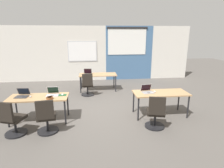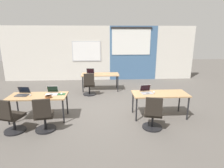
# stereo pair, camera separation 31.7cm
# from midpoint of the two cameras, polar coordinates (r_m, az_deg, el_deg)

# --- Properties ---
(ground_plane) EXTENTS (24.00, 24.00, 0.00)m
(ground_plane) POSITION_cam_midpoint_polar(r_m,az_deg,el_deg) (6.14, -4.92, -7.88)
(ground_plane) COLOR #56514C
(back_wall_assembly) EXTENTS (10.00, 0.27, 2.80)m
(back_wall_assembly) POSITION_cam_midpoint_polar(r_m,az_deg,el_deg) (9.90, -5.63, 9.37)
(back_wall_assembly) COLOR silver
(back_wall_assembly) RESTS_ON ground
(desk_near_left) EXTENTS (1.60, 0.70, 0.72)m
(desk_near_left) POSITION_cam_midpoint_polar(r_m,az_deg,el_deg) (5.58, -23.19, -4.22)
(desk_near_left) COLOR tan
(desk_near_left) RESTS_ON ground
(desk_near_right) EXTENTS (1.60, 0.70, 0.72)m
(desk_near_right) POSITION_cam_midpoint_polar(r_m,az_deg,el_deg) (5.66, 13.16, -3.12)
(desk_near_right) COLOR tan
(desk_near_right) RESTS_ON ground
(desk_far_center) EXTENTS (1.60, 0.70, 0.72)m
(desk_far_center) POSITION_cam_midpoint_polar(r_m,az_deg,el_deg) (8.04, -5.50, 2.62)
(desk_far_center) COLOR tan
(desk_far_center) RESTS_ON ground
(laptop_far_left) EXTENTS (0.37, 0.32, 0.23)m
(laptop_far_left) POSITION_cam_midpoint_polar(r_m,az_deg,el_deg) (8.03, -8.67, 3.30)
(laptop_far_left) COLOR #333338
(laptop_far_left) RESTS_ON desk_far_center
(chair_far_left) EXTENTS (0.52, 0.55, 0.92)m
(chair_far_left) POSITION_cam_midpoint_polar(r_m,az_deg,el_deg) (7.45, -8.74, -0.75)
(chair_far_left) COLOR black
(chair_far_left) RESTS_ON ground
(laptop_near_left_end) EXTENTS (0.36, 0.35, 0.22)m
(laptop_near_left_end) POSITION_cam_midpoint_polar(r_m,az_deg,el_deg) (5.76, -27.32, -3.00)
(laptop_near_left_end) COLOR #333338
(laptop_near_left_end) RESTS_ON desk_near_left
(mouse_near_left_end) EXTENTS (0.07, 0.11, 0.03)m
(mouse_near_left_end) POSITION_cam_midpoint_polar(r_m,az_deg,el_deg) (5.62, -25.31, -3.50)
(mouse_near_left_end) COLOR #B2B2B7
(mouse_near_left_end) RESTS_ON desk_near_left
(chair_near_left_end) EXTENTS (0.56, 0.61, 0.92)m
(chair_near_left_end) POSITION_cam_midpoint_polar(r_m,az_deg,el_deg) (5.18, -29.91, -9.92)
(chair_near_left_end) COLOR black
(chair_near_left_end) RESTS_ON ground
(laptop_near_right_inner) EXTENTS (0.37, 0.35, 0.23)m
(laptop_near_right_inner) POSITION_cam_midpoint_polar(r_m,az_deg,el_deg) (5.55, 9.20, -2.07)
(laptop_near_right_inner) COLOR #9E9EA3
(laptop_near_right_inner) RESTS_ON desk_near_right
(mouse_near_right_inner) EXTENTS (0.06, 0.10, 0.03)m
(mouse_near_right_inner) POSITION_cam_midpoint_polar(r_m,az_deg,el_deg) (5.64, 11.44, -2.26)
(mouse_near_right_inner) COLOR silver
(mouse_near_right_inner) RESTS_ON desk_near_right
(chair_near_right_inner) EXTENTS (0.53, 0.59, 0.92)m
(chair_near_right_inner) POSITION_cam_midpoint_polar(r_m,az_deg,el_deg) (4.94, 11.46, -9.27)
(chair_near_right_inner) COLOR black
(chair_near_right_inner) RESTS_ON ground
(laptop_near_left_inner) EXTENTS (0.33, 0.31, 0.23)m
(laptop_near_left_inner) POSITION_cam_midpoint_polar(r_m,az_deg,el_deg) (5.55, -19.37, -2.78)
(laptop_near_left_inner) COLOR silver
(laptop_near_left_inner) RESTS_ON desk_near_left
(mousepad_near_left_inner) EXTENTS (0.22, 0.19, 0.00)m
(mousepad_near_left_inner) POSITION_cam_midpoint_polar(r_m,az_deg,el_deg) (5.47, -16.61, -3.29)
(mousepad_near_left_inner) COLOR #23512D
(mousepad_near_left_inner) RESTS_ON desk_near_left
(mouse_near_left_inner) EXTENTS (0.07, 0.11, 0.03)m
(mouse_near_left_inner) POSITION_cam_midpoint_polar(r_m,az_deg,el_deg) (5.47, -16.62, -3.10)
(mouse_near_left_inner) COLOR silver
(mouse_near_left_inner) RESTS_ON mousepad_near_left_inner
(chair_near_left_inner) EXTENTS (0.52, 0.57, 0.92)m
(chair_near_left_inner) POSITION_cam_midpoint_polar(r_m,az_deg,el_deg) (4.94, -21.23, -10.04)
(chair_near_left_inner) COLOR black
(chair_near_left_inner) RESTS_ON ground
(snack_bowl) EXTENTS (0.18, 0.18, 0.06)m
(snack_bowl) POSITION_cam_midpoint_polar(r_m,az_deg,el_deg) (5.25, -20.28, -4.00)
(snack_bowl) COLOR brown
(snack_bowl) RESTS_ON desk_near_left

